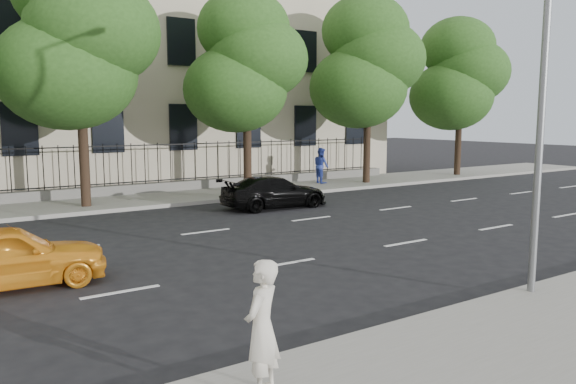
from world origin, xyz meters
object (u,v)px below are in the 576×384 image
object	(u,v)px
street_light	(520,29)
woman_near	(262,328)
yellow_taxi	(6,257)
black_sedan	(274,192)

from	to	relation	value
street_light	woman_near	xyz separation A→B (m)	(-6.44, -1.14, -4.16)
yellow_taxi	woman_near	distance (m)	7.23
street_light	black_sedan	bearing A→B (deg)	81.68
black_sedan	woman_near	size ratio (longest dim) A/B	2.53
street_light	black_sedan	distance (m)	12.41
black_sedan	yellow_taxi	bearing A→B (deg)	121.41
black_sedan	woman_near	distance (m)	14.96
yellow_taxi	black_sedan	distance (m)	11.48
yellow_taxi	woman_near	world-z (taller)	woman_near
street_light	yellow_taxi	distance (m)	11.12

